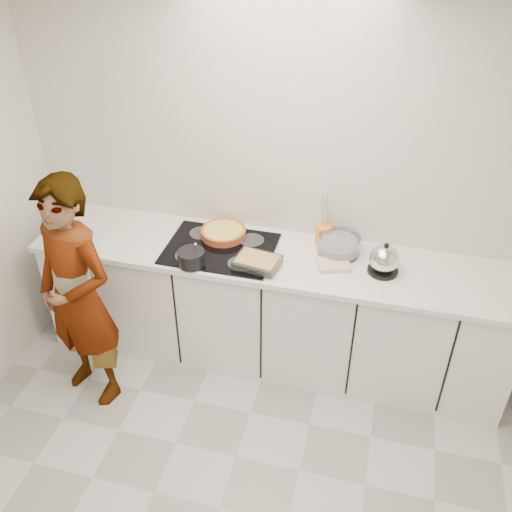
% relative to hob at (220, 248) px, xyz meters
% --- Properties ---
extents(floor, '(3.60, 3.20, 0.00)m').
position_rel_hob_xyz_m(floor, '(0.35, -1.26, -0.92)').
color(floor, silver).
rests_on(floor, ground).
extents(ceiling, '(3.60, 3.20, 0.00)m').
position_rel_hob_xyz_m(ceiling, '(0.35, -1.26, 1.68)').
color(ceiling, white).
rests_on(ceiling, wall_back).
extents(wall_back, '(3.60, 0.00, 2.60)m').
position_rel_hob_xyz_m(wall_back, '(0.35, 0.34, 0.38)').
color(wall_back, silver).
rests_on(wall_back, ground).
extents(base_cabinets, '(3.20, 0.58, 0.87)m').
position_rel_hob_xyz_m(base_cabinets, '(0.35, 0.02, -0.48)').
color(base_cabinets, white).
rests_on(base_cabinets, floor).
extents(countertop, '(3.24, 0.64, 0.04)m').
position_rel_hob_xyz_m(countertop, '(0.35, 0.02, -0.03)').
color(countertop, white).
rests_on(countertop, base_cabinets).
extents(hob, '(0.72, 0.54, 0.01)m').
position_rel_hob_xyz_m(hob, '(0.00, 0.00, 0.00)').
color(hob, black).
rests_on(hob, countertop).
extents(tart_dish, '(0.38, 0.38, 0.05)m').
position_rel_hob_xyz_m(tart_dish, '(-0.02, 0.14, 0.04)').
color(tart_dish, '#A64921').
rests_on(tart_dish, hob).
extents(saucepan, '(0.22, 0.22, 0.16)m').
position_rel_hob_xyz_m(saucepan, '(-0.12, -0.22, 0.06)').
color(saucepan, black).
rests_on(saucepan, hob).
extents(baking_dish, '(0.31, 0.25, 0.05)m').
position_rel_hob_xyz_m(baking_dish, '(0.29, -0.13, 0.04)').
color(baking_dish, silver).
rests_on(baking_dish, hob).
extents(mixing_bowl, '(0.36, 0.36, 0.13)m').
position_rel_hob_xyz_m(mixing_bowl, '(0.77, 0.15, 0.05)').
color(mixing_bowl, silver).
rests_on(mixing_bowl, countertop).
extents(tea_towel, '(0.24, 0.21, 0.03)m').
position_rel_hob_xyz_m(tea_towel, '(0.76, -0.01, 0.01)').
color(tea_towel, white).
rests_on(tea_towel, countertop).
extents(kettle, '(0.25, 0.25, 0.22)m').
position_rel_hob_xyz_m(kettle, '(1.07, 0.01, 0.09)').
color(kettle, black).
rests_on(kettle, countertop).
extents(utensil_crock, '(0.14, 0.14, 0.14)m').
position_rel_hob_xyz_m(utensil_crock, '(0.65, 0.25, 0.06)').
color(utensil_crock, orange).
rests_on(utensil_crock, countertop).
extents(cook, '(0.69, 0.56, 1.63)m').
position_rel_hob_xyz_m(cook, '(-0.75, -0.59, -0.10)').
color(cook, white).
rests_on(cook, floor).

